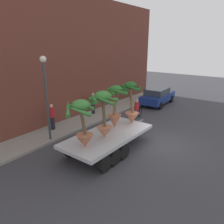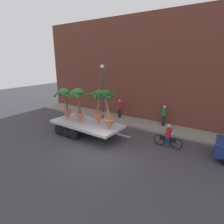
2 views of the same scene
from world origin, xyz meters
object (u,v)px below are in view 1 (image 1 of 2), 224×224
Objects in this scene: potted_palm_extra at (82,122)px; street_lamp at (46,88)px; flatbed_trailer at (106,139)px; potted_palm_front at (115,107)px; potted_palm_middle at (131,104)px; potted_palm_rear at (104,111)px; cyclist at (137,110)px; pedestrian_far_left at (52,116)px; parked_car at (158,96)px; pedestrian_near_gate at (93,103)px.

street_lamp reaches higher than potted_palm_extra.
street_lamp is (-0.90, 3.49, 2.47)m from flatbed_trailer.
potted_palm_front is at bearing -57.00° from street_lamp.
potted_palm_front is (-1.02, 0.43, -0.00)m from potted_palm_middle.
potted_palm_front is 0.51× the size of street_lamp.
potted_palm_rear is 6.53m from cyclist.
potted_palm_rear reaches higher than cyclist.
potted_palm_rear is at bearing 179.09° from potted_palm_middle.
potted_palm_front is 1.43× the size of pedestrian_far_left.
potted_palm_extra is at bearing 178.45° from potted_palm_middle.
parked_car is at bearing 14.48° from potted_palm_middle.
flatbed_trailer is 3.72× the size of pedestrian_far_left.
potted_palm_front is 0.54× the size of parked_car.
potted_palm_front reaches higher than pedestrian_near_gate.
potted_palm_extra is at bearing 177.33° from potted_palm_rear.
cyclist is 0.41× the size of parked_car.
potted_palm_extra reaches higher than flatbed_trailer.
street_lamp reaches higher than potted_palm_middle.
potted_palm_rear reaches higher than flatbed_trailer.
pedestrian_near_gate is (2.14, 4.88, -1.18)m from potted_palm_middle.
potted_palm_rear is at bearing -80.67° from street_lamp.
parked_car is at bearing -14.42° from pedestrian_far_left.
cyclist is 1.08× the size of pedestrian_near_gate.
flatbed_trailer is 4.37m from street_lamp.
potted_palm_front is 5.58m from pedestrian_near_gate.
parked_car is at bearing -23.97° from pedestrian_near_gate.
pedestrian_near_gate is (3.16, 4.45, -1.18)m from potted_palm_front.
pedestrian_far_left reaches higher than parked_car.
potted_palm_extra is at bearing -173.83° from potted_palm_front.
flatbed_trailer is 3.46× the size of cyclist.
potted_palm_rear is 1.34× the size of cyclist.
potted_palm_extra is 7.85m from pedestrian_near_gate.
street_lamp is (-1.12, -1.12, 2.19)m from pedestrian_far_left.
potted_palm_front is 1.43× the size of pedestrian_near_gate.
cyclist reaches higher than flatbed_trailer.
street_lamp is (-6.67, 2.02, 2.56)m from cyclist.
cyclist is (4.56, 1.22, -1.55)m from potted_palm_front.
potted_palm_middle is 4.93m from street_lamp.
potted_palm_extra is at bearing -103.39° from street_lamp.
street_lamp is at bearing 76.61° from potted_palm_extra.
potted_palm_front is (1.51, 0.39, -0.21)m from potted_palm_rear.
parked_car is at bearing 10.53° from flatbed_trailer.
potted_palm_middle is 5.33m from pedestrian_far_left.
potted_palm_extra is at bearing -142.05° from pedestrian_near_gate.
potted_palm_middle is 1.40× the size of cyclist.
pedestrian_far_left is (-0.99, 4.36, -1.18)m from potted_palm_front.
pedestrian_near_gate is at bearing 47.04° from flatbed_trailer.
pedestrian_near_gate is (6.11, 4.77, -1.23)m from potted_palm_extra.
flatbed_trailer is at bearing -75.56° from street_lamp.
cyclist is at bearing 14.86° from potted_palm_rear.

